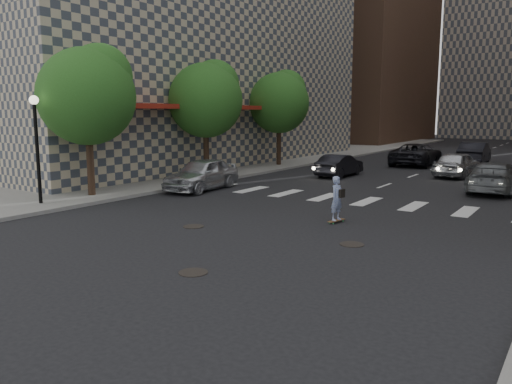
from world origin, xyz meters
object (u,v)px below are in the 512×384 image
tree_a (90,92)px  tree_b (208,97)px  lamppost (36,134)px  traffic_car_d (458,164)px  silver_sedan (202,174)px  traffic_car_c (416,154)px  traffic_car_b (494,177)px  traffic_car_a (340,165)px  skateboarder (337,198)px  tree_c (281,100)px  traffic_car_e (475,153)px

tree_a → tree_b: (0.00, 8.00, 0.00)m
lamppost → traffic_car_d: lamppost is taller
silver_sedan → traffic_car_c: traffic_car_c is taller
lamppost → traffic_car_d: bearing=58.8°
silver_sedan → traffic_car_b: bearing=25.1°
lamppost → traffic_car_a: lamppost is taller
skateboarder → traffic_car_d: skateboarder is taller
traffic_car_b → traffic_car_c: bearing=-58.6°
tree_c → traffic_car_b: 15.64m
lamppost → traffic_car_b: size_ratio=0.85×
lamppost → traffic_car_e: size_ratio=0.86×
silver_sedan → traffic_car_a: size_ratio=1.15×
traffic_car_b → traffic_car_c: traffic_car_c is taller
tree_b → traffic_car_a: (5.86, 5.15, -3.99)m
traffic_car_e → silver_sedan: bearing=65.4°
skateboarder → tree_a: bearing=-162.3°
lamppost → traffic_car_a: (5.91, 15.79, -2.27)m
skateboarder → silver_sedan: skateboarder is taller
tree_a → skateboarder: (11.15, 1.30, -3.80)m
tree_c → traffic_car_e: bearing=40.5°
lamppost → skateboarder: (11.19, 3.94, -2.09)m
tree_c → silver_sedan: 12.40m
silver_sedan → tree_a: bearing=-124.6°
skateboarder → traffic_car_c: size_ratio=0.28×
tree_a → traffic_car_d: tree_a is taller
traffic_car_b → skateboarder: bearing=70.6°
silver_sedan → traffic_car_e: size_ratio=0.93×
tree_c → traffic_car_a: tree_c is taller
silver_sedan → traffic_car_d: silver_sedan is taller
tree_a → tree_b: 8.00m
traffic_car_b → traffic_car_e: 14.23m
skateboarder → traffic_car_b: 10.91m
lamppost → traffic_car_c: bearing=72.4°
traffic_car_d → tree_b: bearing=43.9°
tree_a → tree_c: 16.00m
tree_c → traffic_car_c: tree_c is taller
traffic_car_b → traffic_car_a: bearing=-11.1°
traffic_car_d → skateboarder: bearing=94.6°
tree_c → skateboarder: tree_c is taller
lamppost → traffic_car_a: bearing=69.5°
tree_c → traffic_car_b: bearing=-16.6°
tree_c → lamppost: bearing=-90.1°
lamppost → traffic_car_a: 17.01m
silver_sedan → skateboarder: bearing=-25.8°
tree_b → traffic_car_d: bearing=37.0°
lamppost → silver_sedan: bearing=70.6°
skateboarder → traffic_car_a: 12.97m
skateboarder → silver_sedan: bearing=171.0°
traffic_car_a → traffic_car_d: (5.91, 3.71, 0.10)m
tree_c → traffic_car_d: bearing=4.2°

